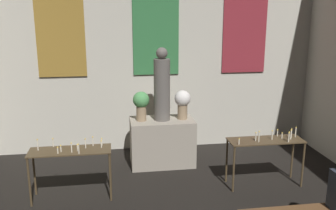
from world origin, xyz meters
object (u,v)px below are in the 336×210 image
Objects in this scene: flower_vase_left at (141,103)px; flower_vase_right at (183,102)px; altar at (162,142)px; candle_rack_left at (71,156)px; candle_rack_right at (266,146)px; statue at (162,87)px.

flower_vase_right is (0.83, 0.00, 0.00)m from flower_vase_left.
altar is at bearing 180.00° from flower_vase_right.
flower_vase_right is at bearing 30.01° from candle_rack_left.
altar is 0.96× the size of candle_rack_left.
candle_rack_left is (-1.68, -1.21, 0.27)m from altar.
statue is at bearing 144.39° from candle_rack_right.
candle_rack_left is 3.38m from candle_rack_right.
candle_rack_left is (-1.68, -1.21, -0.87)m from statue.
flower_vase_right reaches higher than candle_rack_right.
candle_rack_right reaches higher than candle_rack_left.
candle_rack_right is (1.69, -1.21, 0.27)m from altar.
statue is at bearing 35.75° from candle_rack_left.
altar is 0.96× the size of candle_rack_right.
flower_vase_left reaches higher than candle_rack_right.
statue is 0.52m from flower_vase_right.
altar is 0.92m from flower_vase_right.
candle_rack_right is (1.69, -1.21, -0.87)m from statue.
flower_vase_left is at bearing 150.08° from candle_rack_right.
candle_rack_right is at bearing -0.04° from candle_rack_left.
candle_rack_left reaches higher than altar.
flower_vase_left is (-0.41, -0.00, -0.31)m from statue.
statue is 2.26m from candle_rack_right.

